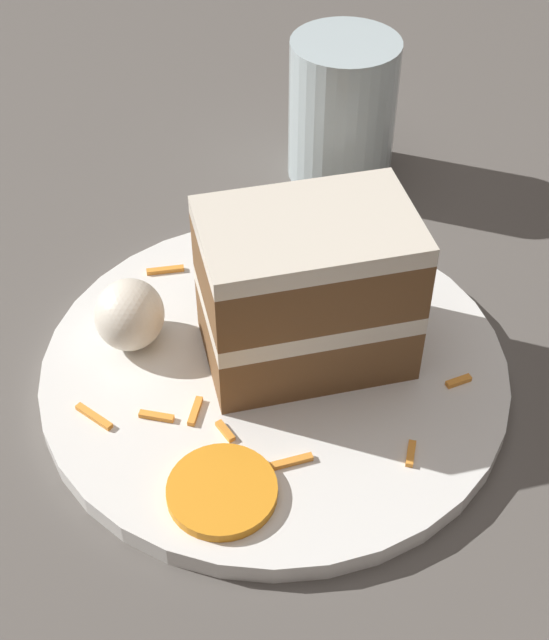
{
  "coord_description": "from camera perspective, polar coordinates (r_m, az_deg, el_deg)",
  "views": [
    {
      "loc": [
        -0.36,
        -0.06,
        0.41
      ],
      "look_at": [
        0.0,
        -0.06,
        0.07
      ],
      "focal_mm": 50.0,
      "sensor_mm": 36.0,
      "label": 1
    }
  ],
  "objects": [
    {
      "name": "orange_garnish",
      "position": [
        0.46,
        -3.38,
        -10.86
      ],
      "size": [
        0.06,
        0.06,
        0.01
      ],
      "primitive_type": "cylinder",
      "color": "orange",
      "rests_on": "plate"
    },
    {
      "name": "drinking_glass",
      "position": [
        0.67,
        4.33,
        12.73
      ],
      "size": [
        0.08,
        0.08,
        0.11
      ],
      "color": "silver",
      "rests_on": "dining_table"
    },
    {
      "name": "ground_plane",
      "position": [
        0.55,
        -5.81,
        -5.22
      ],
      "size": [
        6.0,
        6.0,
        0.0
      ],
      "primitive_type": "plane",
      "color": "#4C4742",
      "rests_on": "ground"
    },
    {
      "name": "carrot_shreds_scatter",
      "position": [
        0.51,
        -2.05,
        -3.45
      ],
      "size": [
        0.19,
        0.22,
        0.0
      ],
      "color": "orange",
      "rests_on": "plate"
    },
    {
      "name": "plate",
      "position": [
        0.53,
        0.0,
        -3.13
      ],
      "size": [
        0.27,
        0.27,
        0.01
      ],
      "primitive_type": "cylinder",
      "color": "white",
      "rests_on": "dining_table"
    },
    {
      "name": "cake_slice",
      "position": [
        0.5,
        2.09,
        1.91
      ],
      "size": [
        0.1,
        0.13,
        0.1
      ],
      "rotation": [
        0.0,
        0.0,
        3.38
      ],
      "color": "brown",
      "rests_on": "plate"
    },
    {
      "name": "cream_dollop",
      "position": [
        0.53,
        -9.26,
        0.35
      ],
      "size": [
        0.05,
        0.04,
        0.04
      ],
      "primitive_type": "ellipsoid",
      "color": "silver",
      "rests_on": "plate"
    },
    {
      "name": "dining_table",
      "position": [
        0.54,
        -5.89,
        -4.43
      ],
      "size": [
        1.12,
        1.16,
        0.02
      ],
      "primitive_type": "cube",
      "color": "#56514C",
      "rests_on": "ground"
    }
  ]
}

